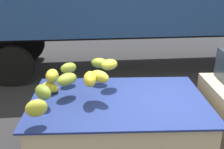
% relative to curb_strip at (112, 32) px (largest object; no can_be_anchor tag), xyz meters
% --- Properties ---
extents(curb_strip, '(80.00, 0.80, 0.16)m').
position_rel_curb_strip_xyz_m(curb_strip, '(0.00, 0.00, 0.00)').
color(curb_strip, gray).
rests_on(curb_strip, ground).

